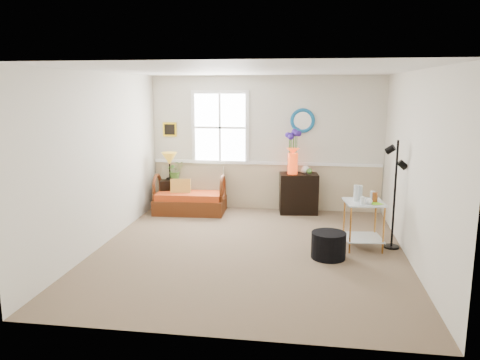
# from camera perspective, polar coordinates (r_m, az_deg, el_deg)

# --- Properties ---
(floor) EXTENTS (4.50, 5.00, 0.01)m
(floor) POSITION_cam_1_polar(r_m,az_deg,el_deg) (7.00, 1.17, -8.55)
(floor) COLOR #80654C
(floor) RESTS_ON ground
(ceiling) EXTENTS (4.50, 5.00, 0.01)m
(ceiling) POSITION_cam_1_polar(r_m,az_deg,el_deg) (6.60, 1.26, 13.23)
(ceiling) COLOR white
(ceiling) RESTS_ON walls
(walls) EXTENTS (4.51, 5.01, 2.60)m
(walls) POSITION_cam_1_polar(r_m,az_deg,el_deg) (6.68, 1.21, 2.01)
(walls) COLOR silver
(walls) RESTS_ON floor
(wainscot) EXTENTS (4.46, 0.02, 0.90)m
(wainscot) POSITION_cam_1_polar(r_m,az_deg,el_deg) (9.26, 3.10, -0.77)
(wainscot) COLOR tan
(wainscot) RESTS_ON walls
(chair_rail) EXTENTS (4.46, 0.04, 0.06)m
(chair_rail) POSITION_cam_1_polar(r_m,az_deg,el_deg) (9.16, 3.12, 2.09)
(chair_rail) COLOR white
(chair_rail) RESTS_ON walls
(window) EXTENTS (1.14, 0.06, 1.44)m
(window) POSITION_cam_1_polar(r_m,az_deg,el_deg) (9.21, -2.46, 6.41)
(window) COLOR white
(window) RESTS_ON walls
(picture) EXTENTS (0.28, 0.03, 0.28)m
(picture) POSITION_cam_1_polar(r_m,az_deg,el_deg) (9.46, -8.56, 6.12)
(picture) COLOR gold
(picture) RESTS_ON walls
(mirror) EXTENTS (0.47, 0.07, 0.47)m
(mirror) POSITION_cam_1_polar(r_m,az_deg,el_deg) (9.04, 7.64, 7.19)
(mirror) COLOR #146EA2
(mirror) RESTS_ON walls
(loveseat) EXTENTS (1.36, 0.81, 0.87)m
(loveseat) POSITION_cam_1_polar(r_m,az_deg,el_deg) (9.00, -6.12, -1.28)
(loveseat) COLOR #5B240E
(loveseat) RESTS_ON floor
(throw_pillow) EXTENTS (0.39, 0.16, 0.38)m
(throw_pillow) POSITION_cam_1_polar(r_m,az_deg,el_deg) (8.97, -7.25, -1.08)
(throw_pillow) COLOR #BD641A
(throw_pillow) RESTS_ON loveseat
(lamp_stand) EXTENTS (0.43, 0.43, 0.60)m
(lamp_stand) POSITION_cam_1_polar(r_m,az_deg,el_deg) (9.32, -8.68, -1.76)
(lamp_stand) COLOR black
(lamp_stand) RESTS_ON floor
(table_lamp) EXTENTS (0.41, 0.41, 0.54)m
(table_lamp) POSITION_cam_1_polar(r_m,az_deg,el_deg) (9.18, -8.57, 1.66)
(table_lamp) COLOR #B48621
(table_lamp) RESTS_ON lamp_stand
(potted_plant) EXTENTS (0.48, 0.48, 0.28)m
(potted_plant) POSITION_cam_1_polar(r_m,az_deg,el_deg) (9.24, -7.93, 0.93)
(potted_plant) COLOR #417129
(potted_plant) RESTS_ON lamp_stand
(cabinet) EXTENTS (0.76, 0.54, 0.76)m
(cabinet) POSITION_cam_1_polar(r_m,az_deg,el_deg) (9.01, 7.14, -1.62)
(cabinet) COLOR black
(cabinet) RESTS_ON floor
(flower_vase) EXTENTS (0.32, 0.32, 0.82)m
(flower_vase) POSITION_cam_1_polar(r_m,az_deg,el_deg) (8.84, 6.47, 3.37)
(flower_vase) COLOR #F33E11
(flower_vase) RESTS_ON cabinet
(side_table) EXTENTS (0.62, 0.62, 0.71)m
(side_table) POSITION_cam_1_polar(r_m,az_deg,el_deg) (7.23, 14.79, -5.32)
(side_table) COLOR #BF7C2F
(side_table) RESTS_ON floor
(tabletop_items) EXTENTS (0.56, 0.56, 0.24)m
(tabletop_items) POSITION_cam_1_polar(r_m,az_deg,el_deg) (7.11, 15.25, -1.63)
(tabletop_items) COLOR silver
(tabletop_items) RESTS_ON side_table
(floor_lamp) EXTENTS (0.31, 0.31, 1.62)m
(floor_lamp) POSITION_cam_1_polar(r_m,az_deg,el_deg) (7.25, 18.33, -1.75)
(floor_lamp) COLOR black
(floor_lamp) RESTS_ON floor
(ottoman) EXTENTS (0.64, 0.64, 0.37)m
(ottoman) POSITION_cam_1_polar(r_m,az_deg,el_deg) (6.75, 10.73, -7.82)
(ottoman) COLOR black
(ottoman) RESTS_ON floor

